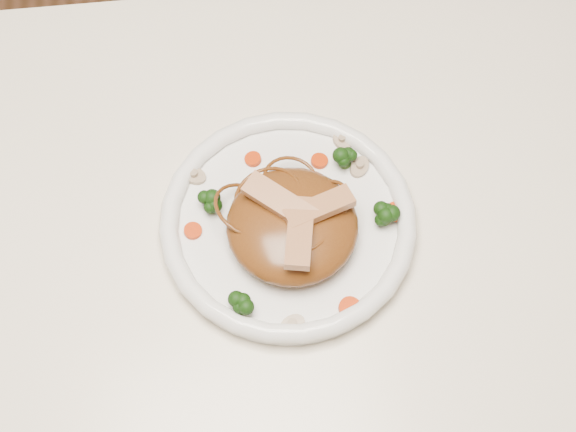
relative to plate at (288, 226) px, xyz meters
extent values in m
cube|color=white|center=(-0.09, -0.07, -0.03)|extent=(1.20, 0.80, 0.04)
cylinder|color=brown|center=(0.45, 0.27, -0.40)|extent=(0.06, 0.06, 0.71)
cylinder|color=white|center=(0.00, 0.00, 0.00)|extent=(0.34, 0.34, 0.02)
ellipsoid|color=brown|center=(0.00, -0.02, 0.03)|extent=(0.16, 0.16, 0.04)
cube|color=tan|center=(0.03, -0.01, 0.06)|extent=(0.07, 0.04, 0.01)
cube|color=tan|center=(-0.01, 0.00, 0.06)|extent=(0.07, 0.07, 0.01)
cube|color=tan|center=(0.01, -0.04, 0.06)|extent=(0.04, 0.08, 0.01)
cylinder|color=red|center=(0.04, 0.07, 0.01)|extent=(0.02, 0.02, 0.00)
cylinder|color=red|center=(-0.10, 0.00, 0.01)|extent=(0.02, 0.02, 0.00)
cylinder|color=red|center=(0.11, 0.00, 0.01)|extent=(0.03, 0.03, 0.00)
cylinder|color=red|center=(-0.03, 0.08, 0.01)|extent=(0.02, 0.02, 0.00)
cylinder|color=red|center=(0.05, -0.10, 0.01)|extent=(0.03, 0.03, 0.00)
cylinder|color=#C9B196|center=(-0.01, -0.11, 0.01)|extent=(0.03, 0.03, 0.01)
cylinder|color=#C9B196|center=(0.08, 0.06, 0.01)|extent=(0.04, 0.04, 0.01)
cylinder|color=#C9B196|center=(-0.09, 0.06, 0.01)|extent=(0.04, 0.04, 0.01)
cylinder|color=#C9B196|center=(0.07, 0.09, 0.01)|extent=(0.03, 0.03, 0.01)
camera|label=1|loc=(-0.04, -0.40, 0.80)|focal=53.89mm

